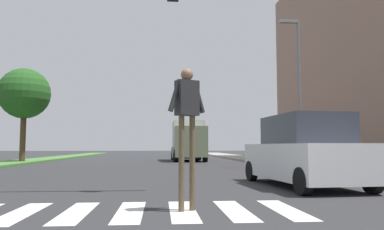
{
  "coord_description": "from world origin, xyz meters",
  "views": [
    {
      "loc": [
        0.95,
        0.86,
        1.11
      ],
      "look_at": [
        2.61,
        20.42,
        2.75
      ],
      "focal_mm": 35.3,
      "sensor_mm": 36.0,
      "label": 1
    }
  ],
  "objects_px": {
    "street_lamp_right": "(297,78)",
    "suv_crossing": "(303,153)",
    "sedan_midblock": "(184,150)",
    "tree_far": "(24,94)",
    "pedestrian_performer": "(187,115)",
    "truck_box_delivery": "(188,140)"
  },
  "relations": [
    {
      "from": "street_lamp_right",
      "to": "suv_crossing",
      "type": "relative_size",
      "value": 1.59
    },
    {
      "from": "suv_crossing",
      "to": "sedan_midblock",
      "type": "bearing_deg",
      "value": 96.07
    },
    {
      "from": "suv_crossing",
      "to": "sedan_midblock",
      "type": "relative_size",
      "value": 1.03
    },
    {
      "from": "tree_far",
      "to": "pedestrian_performer",
      "type": "relative_size",
      "value": 2.46
    },
    {
      "from": "tree_far",
      "to": "suv_crossing",
      "type": "relative_size",
      "value": 1.29
    },
    {
      "from": "pedestrian_performer",
      "to": "suv_crossing",
      "type": "bearing_deg",
      "value": 46.43
    },
    {
      "from": "sedan_midblock",
      "to": "tree_far",
      "type": "bearing_deg",
      "value": -157.41
    },
    {
      "from": "street_lamp_right",
      "to": "truck_box_delivery",
      "type": "height_order",
      "value": "street_lamp_right"
    },
    {
      "from": "street_lamp_right",
      "to": "pedestrian_performer",
      "type": "distance_m",
      "value": 13.88
    },
    {
      "from": "tree_far",
      "to": "street_lamp_right",
      "type": "distance_m",
      "value": 17.4
    },
    {
      "from": "tree_far",
      "to": "pedestrian_performer",
      "type": "xyz_separation_m",
      "value": [
        9.42,
        -18.96,
        -2.91
      ]
    },
    {
      "from": "tree_far",
      "to": "street_lamp_right",
      "type": "xyz_separation_m",
      "value": [
        15.91,
        -7.05,
        0.02
      ]
    },
    {
      "from": "suv_crossing",
      "to": "truck_box_delivery",
      "type": "height_order",
      "value": "truck_box_delivery"
    },
    {
      "from": "tree_far",
      "to": "suv_crossing",
      "type": "distance_m",
      "value": 20.34
    },
    {
      "from": "tree_far",
      "to": "sedan_midblock",
      "type": "xyz_separation_m",
      "value": [
        10.83,
        4.51,
        -3.77
      ]
    },
    {
      "from": "street_lamp_right",
      "to": "truck_box_delivery",
      "type": "relative_size",
      "value": 1.21
    },
    {
      "from": "tree_far",
      "to": "pedestrian_performer",
      "type": "bearing_deg",
      "value": -63.57
    },
    {
      "from": "pedestrian_performer",
      "to": "street_lamp_right",
      "type": "bearing_deg",
      "value": 61.42
    },
    {
      "from": "truck_box_delivery",
      "to": "sedan_midblock",
      "type": "bearing_deg",
      "value": 114.49
    },
    {
      "from": "sedan_midblock",
      "to": "street_lamp_right",
      "type": "bearing_deg",
      "value": -66.26
    },
    {
      "from": "suv_crossing",
      "to": "pedestrian_performer",
      "type": "bearing_deg",
      "value": -133.57
    },
    {
      "from": "tree_far",
      "to": "street_lamp_right",
      "type": "bearing_deg",
      "value": -23.89
    }
  ]
}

